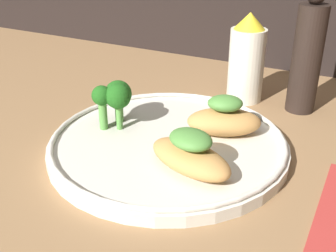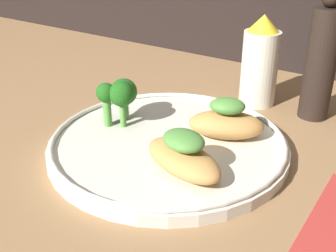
{
  "view_description": "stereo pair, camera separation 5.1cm",
  "coord_description": "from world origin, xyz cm",
  "px_view_note": "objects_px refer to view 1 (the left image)",
  "views": [
    {
      "loc": [
        20.77,
        -40.23,
        26.18
      ],
      "look_at": [
        0.0,
        0.0,
        3.4
      ],
      "focal_mm": 45.0,
      "sensor_mm": 36.0,
      "label": 1
    },
    {
      "loc": [
        25.13,
        -37.66,
        26.18
      ],
      "look_at": [
        0.0,
        0.0,
        3.4
      ],
      "focal_mm": 45.0,
      "sensor_mm": 36.0,
      "label": 2
    }
  ],
  "objects_px": {
    "plate": "(168,143)",
    "broccoli_bunch": "(115,96)",
    "sauce_bottle": "(247,60)",
    "pepper_grinder": "(307,56)"
  },
  "relations": [
    {
      "from": "broccoli_bunch",
      "to": "pepper_grinder",
      "type": "height_order",
      "value": "pepper_grinder"
    },
    {
      "from": "plate",
      "to": "broccoli_bunch",
      "type": "xyz_separation_m",
      "value": [
        -0.08,
        0.01,
        0.04
      ]
    },
    {
      "from": "plate",
      "to": "pepper_grinder",
      "type": "xyz_separation_m",
      "value": [
        0.12,
        0.2,
        0.07
      ]
    },
    {
      "from": "plate",
      "to": "sauce_bottle",
      "type": "height_order",
      "value": "sauce_bottle"
    },
    {
      "from": "broccoli_bunch",
      "to": "sauce_bottle",
      "type": "relative_size",
      "value": 0.46
    },
    {
      "from": "broccoli_bunch",
      "to": "pepper_grinder",
      "type": "relative_size",
      "value": 0.34
    },
    {
      "from": "plate",
      "to": "pepper_grinder",
      "type": "height_order",
      "value": "pepper_grinder"
    },
    {
      "from": "plate",
      "to": "broccoli_bunch",
      "type": "height_order",
      "value": "broccoli_bunch"
    },
    {
      "from": "plate",
      "to": "pepper_grinder",
      "type": "distance_m",
      "value": 0.24
    },
    {
      "from": "broccoli_bunch",
      "to": "sauce_bottle",
      "type": "bearing_deg",
      "value": 59.82
    }
  ]
}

